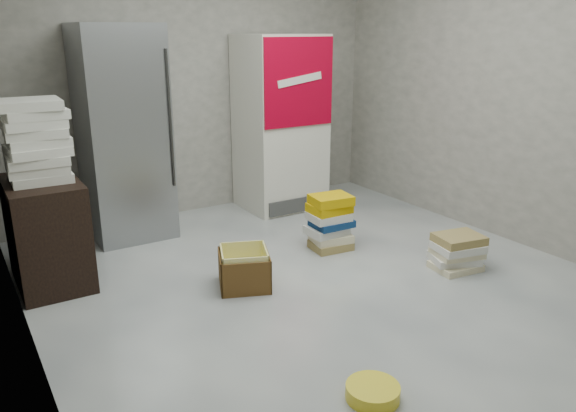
{
  "coord_description": "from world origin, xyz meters",
  "views": [
    {
      "loc": [
        -2.28,
        -2.89,
        1.86
      ],
      "look_at": [
        -0.04,
        0.7,
        0.51
      ],
      "focal_mm": 35.0,
      "sensor_mm": 36.0,
      "label": 1
    }
  ],
  "objects_px": {
    "coke_cooler": "(280,123)",
    "phonebook_stack_main": "(330,222)",
    "wood_shelf": "(47,232)",
    "cardboard_box": "(244,271)",
    "steel_fridge": "(123,134)"
  },
  "relations": [
    {
      "from": "cardboard_box",
      "to": "wood_shelf",
      "type": "bearing_deg",
      "value": 166.75
    },
    {
      "from": "coke_cooler",
      "to": "wood_shelf",
      "type": "distance_m",
      "value": 2.63
    },
    {
      "from": "wood_shelf",
      "to": "phonebook_stack_main",
      "type": "xyz_separation_m",
      "value": [
        2.19,
        -0.58,
        -0.15
      ]
    },
    {
      "from": "coke_cooler",
      "to": "phonebook_stack_main",
      "type": "xyz_separation_m",
      "value": [
        -0.29,
        -1.3,
        -0.66
      ]
    },
    {
      "from": "steel_fridge",
      "to": "phonebook_stack_main",
      "type": "xyz_separation_m",
      "value": [
        1.36,
        -1.31,
        -0.7
      ]
    },
    {
      "from": "steel_fridge",
      "to": "cardboard_box",
      "type": "bearing_deg",
      "value": -76.6
    },
    {
      "from": "coke_cooler",
      "to": "phonebook_stack_main",
      "type": "height_order",
      "value": "coke_cooler"
    },
    {
      "from": "wood_shelf",
      "to": "steel_fridge",
      "type": "bearing_deg",
      "value": 41.31
    },
    {
      "from": "steel_fridge",
      "to": "wood_shelf",
      "type": "bearing_deg",
      "value": -138.69
    },
    {
      "from": "coke_cooler",
      "to": "wood_shelf",
      "type": "relative_size",
      "value": 2.25
    },
    {
      "from": "coke_cooler",
      "to": "phonebook_stack_main",
      "type": "distance_m",
      "value": 1.49
    },
    {
      "from": "steel_fridge",
      "to": "coke_cooler",
      "type": "height_order",
      "value": "steel_fridge"
    },
    {
      "from": "wood_shelf",
      "to": "cardboard_box",
      "type": "height_order",
      "value": "wood_shelf"
    },
    {
      "from": "coke_cooler",
      "to": "cardboard_box",
      "type": "relative_size",
      "value": 3.77
    },
    {
      "from": "steel_fridge",
      "to": "wood_shelf",
      "type": "distance_m",
      "value": 1.23
    }
  ]
}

